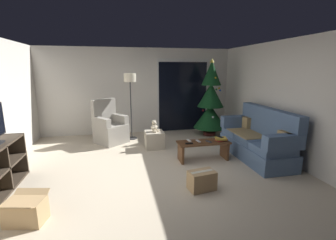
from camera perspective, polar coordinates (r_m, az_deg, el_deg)
ground_plane at (r=4.48m, az=-3.21°, el=-12.84°), size 7.00×7.00×0.00m
wall_back at (r=7.12m, az=-7.21°, el=7.00°), size 5.72×0.12×2.50m
wall_right at (r=5.34m, az=28.63°, el=3.81°), size 0.12×6.00×2.50m
patio_door_frame at (r=7.31m, az=3.59°, el=6.03°), size 1.60×0.02×2.20m
patio_door_glass at (r=7.30m, az=3.62°, el=5.62°), size 1.50×0.02×2.10m
couch at (r=5.45m, az=21.03°, el=-4.51°), size 0.79×1.94×1.08m
coffee_table at (r=5.05m, az=8.56°, el=-6.66°), size 1.10×0.40×0.41m
remote_graphite at (r=4.99m, az=9.86°, el=-5.17°), size 0.10×0.16×0.02m
remote_silver at (r=4.99m, az=7.34°, el=-5.09°), size 0.06×0.16×0.02m
remote_black at (r=4.82m, az=5.15°, el=-5.67°), size 0.16×0.06×0.02m
remote_white at (r=5.00m, az=5.11°, el=-4.97°), size 0.07×0.16×0.02m
book_stack at (r=5.12m, az=12.77°, el=-4.52°), size 0.28×0.23×0.07m
cell_phone at (r=5.12m, az=12.56°, el=-4.01°), size 0.11×0.16×0.01m
christmas_tree at (r=6.84m, az=10.28°, el=4.24°), size 0.94×0.94×2.19m
armchair at (r=6.33m, az=-14.02°, el=-1.75°), size 0.96×0.96×1.13m
floor_lamp at (r=6.36m, az=-9.17°, el=8.62°), size 0.32×0.32×1.78m
ottoman at (r=5.76m, az=-3.37°, el=-4.80°), size 0.44×0.44×0.41m
teddy_bear_cream at (r=5.67m, az=-3.33°, el=-1.66°), size 0.21×0.22×0.29m
cardboard_box_taped_mid_floor at (r=3.92m, az=8.22°, el=-14.31°), size 0.46×0.33×0.31m
cardboard_box_open_near_shelf at (r=3.62m, az=-31.31°, el=-18.43°), size 0.53×0.54×0.36m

